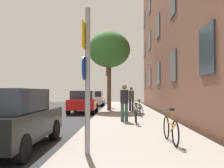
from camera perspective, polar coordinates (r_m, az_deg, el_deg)
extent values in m
plane|color=#332D28|center=(16.42, -8.46, -7.28)|extent=(41.80, 41.80, 0.00)
cube|color=#2D2D30|center=(16.92, -15.53, -7.05)|extent=(7.00, 38.00, 0.01)
cube|color=#9E9389|center=(16.17, 3.94, -7.16)|extent=(4.20, 38.00, 0.12)
cube|color=#2D3847|center=(8.71, 21.52, 7.54)|extent=(0.06, 1.37, 1.67)
cube|color=#2D3847|center=(13.48, 14.32, 4.16)|extent=(0.06, 1.37, 1.67)
cube|color=#2D3847|center=(18.38, 10.94, 2.54)|extent=(0.06, 1.37, 1.67)
cube|color=#2D3847|center=(23.31, 8.99, 1.60)|extent=(0.06, 1.37, 1.67)
cube|color=#2D3847|center=(28.27, 7.72, 0.98)|extent=(0.06, 1.37, 1.67)
cube|color=#2D3847|center=(14.30, 14.20, 18.48)|extent=(0.06, 1.37, 1.67)
cube|color=#2D3847|center=(18.98, 10.87, 13.30)|extent=(0.06, 1.37, 1.67)
cube|color=#2D3847|center=(23.80, 8.95, 10.17)|extent=(0.06, 1.37, 1.67)
cube|color=#2D3847|center=(28.67, 7.69, 8.10)|extent=(0.06, 1.37, 1.67)
cube|color=#2D3847|center=(24.78, 8.90, 18.24)|extent=(0.06, 1.37, 1.67)
cube|color=#2D3847|center=(29.50, 7.66, 14.92)|extent=(0.06, 1.37, 1.67)
cylinder|color=gray|center=(5.58, -5.81, 0.85)|extent=(0.12, 0.12, 3.39)
cube|color=yellow|center=(5.73, -6.59, 11.21)|extent=(0.03, 0.60, 0.60)
cylinder|color=#14339E|center=(5.61, -6.62, 3.73)|extent=(0.03, 0.56, 0.56)
cylinder|color=black|center=(22.52, -0.58, -0.72)|extent=(0.12, 0.12, 3.77)
cube|color=black|center=(22.60, -1.04, 2.92)|extent=(0.20, 0.24, 0.80)
sphere|color=red|center=(22.63, -1.31, 3.58)|extent=(0.16, 0.16, 0.16)
sphere|color=#523707|center=(22.60, -1.31, 2.92)|extent=(0.16, 0.16, 0.16)
sphere|color=#083E11|center=(22.58, -1.32, 2.26)|extent=(0.16, 0.16, 0.16)
cylinder|color=brown|center=(18.94, -0.68, -0.48)|extent=(0.32, 0.32, 3.78)
ellipsoid|color=#387533|center=(19.23, -0.68, 8.16)|extent=(3.33, 3.33, 2.83)
torus|color=black|center=(7.60, 12.76, -10.04)|extent=(0.06, 0.69, 0.69)
torus|color=black|center=(6.57, 14.81, -11.32)|extent=(0.06, 0.69, 0.69)
cylinder|color=#C68C19|center=(7.06, 13.69, -9.11)|extent=(0.07, 0.91, 0.04)
cylinder|color=#C68C19|center=(6.81, 14.23, -10.10)|extent=(0.06, 0.55, 0.30)
cylinder|color=#C68C19|center=(6.88, 13.99, -7.17)|extent=(0.04, 0.04, 0.28)
cube|color=black|center=(6.86, 13.98, -5.84)|extent=(0.10, 0.24, 0.06)
cylinder|color=#4C4C4C|center=(7.55, 12.73, -6.09)|extent=(0.42, 0.04, 0.03)
torus|color=black|center=(11.37, 5.59, -7.44)|extent=(0.06, 0.65, 0.65)
torus|color=black|center=(10.42, 5.75, -7.95)|extent=(0.06, 0.65, 0.65)
cylinder|color=#267233|center=(10.88, 5.66, -6.75)|extent=(0.07, 0.82, 0.04)
cylinder|color=#267233|center=(10.65, 5.71, -7.30)|extent=(0.06, 0.49, 0.27)
cylinder|color=#267233|center=(10.72, 5.68, -5.50)|extent=(0.04, 0.04, 0.28)
cube|color=black|center=(10.71, 5.68, -4.65)|extent=(0.10, 0.24, 0.06)
cylinder|color=#4C4C4C|center=(11.33, 5.58, -4.90)|extent=(0.42, 0.05, 0.03)
torus|color=black|center=(14.86, 5.65, -6.19)|extent=(0.19, 0.61, 0.62)
torus|color=black|center=(13.90, 6.96, -6.49)|extent=(0.19, 0.61, 0.62)
cylinder|color=black|center=(14.37, 6.28, -5.66)|extent=(0.26, 0.85, 0.04)
cylinder|color=black|center=(14.13, 6.62, -6.03)|extent=(0.17, 0.52, 0.28)
cylinder|color=black|center=(14.21, 6.48, -4.73)|extent=(0.04, 0.04, 0.28)
cube|color=black|center=(14.20, 6.48, -4.08)|extent=(0.10, 0.24, 0.06)
cylinder|color=#4C4C4C|center=(14.83, 5.64, -4.30)|extent=(0.41, 0.13, 0.03)
torus|color=black|center=(17.66, 6.07, -5.51)|extent=(0.10, 0.62, 0.62)
torus|color=black|center=(16.61, 6.70, -5.74)|extent=(0.10, 0.62, 0.62)
cylinder|color=#C68C19|center=(17.12, 6.38, -5.05)|extent=(0.13, 0.91, 0.04)
cylinder|color=#C68C19|center=(16.86, 6.54, -5.36)|extent=(0.10, 0.55, 0.30)
cylinder|color=#C68C19|center=(16.95, 6.47, -4.27)|extent=(0.04, 0.04, 0.28)
cube|color=black|center=(16.95, 6.47, -3.73)|extent=(0.10, 0.24, 0.06)
cylinder|color=#4C4C4C|center=(17.64, 6.07, -3.92)|extent=(0.42, 0.07, 0.03)
cylinder|color=#33594C|center=(11.71, 2.46, -6.74)|extent=(0.16, 0.16, 0.87)
cylinder|color=#33594C|center=(11.71, 3.43, -6.74)|extent=(0.16, 0.16, 0.87)
cylinder|color=#26262D|center=(11.67, 2.94, -3.00)|extent=(0.56, 0.56, 0.66)
sphere|color=#936B4C|center=(11.67, 2.94, -0.69)|extent=(0.24, 0.24, 0.24)
cylinder|color=#26262D|center=(18.05, 4.30, -5.03)|extent=(0.16, 0.16, 0.87)
cylinder|color=#26262D|center=(18.06, 4.92, -5.03)|extent=(0.16, 0.16, 0.87)
cylinder|color=#4C4742|center=(18.03, 4.60, -2.61)|extent=(0.49, 0.49, 0.65)
sphere|color=#936B4C|center=(18.03, 4.60, -1.12)|extent=(0.24, 0.24, 0.24)
cube|color=black|center=(7.07, -22.56, -8.80)|extent=(1.77, 4.00, 0.70)
cube|color=#2D3847|center=(6.84, -23.18, -3.56)|extent=(1.48, 2.25, 0.60)
cylinder|color=black|center=(8.59, -23.90, -9.88)|extent=(0.22, 0.64, 0.64)
cylinder|color=black|center=(8.04, -13.52, -10.55)|extent=(0.22, 0.64, 0.64)
cylinder|color=black|center=(5.66, -20.59, -14.20)|extent=(0.22, 0.64, 0.64)
cube|color=red|center=(17.70, -6.81, -4.69)|extent=(1.96, 4.06, 0.70)
cube|color=#2D3847|center=(17.48, -6.90, -2.59)|extent=(1.61, 2.29, 0.60)
cylinder|color=black|center=(19.12, -8.73, -5.52)|extent=(0.22, 0.64, 0.64)
cylinder|color=black|center=(18.88, -3.71, -5.58)|extent=(0.22, 0.64, 0.64)
cylinder|color=black|center=(16.61, -10.35, -6.06)|extent=(0.22, 0.64, 0.64)
cylinder|color=black|center=(16.34, -4.58, -6.16)|extent=(0.22, 0.64, 0.64)
cube|color=silver|center=(26.62, -4.06, -3.75)|extent=(1.91, 3.93, 0.70)
cube|color=#1E232D|center=(26.41, -4.10, -2.36)|extent=(1.59, 2.20, 0.60)
cylinder|color=black|center=(27.97, -5.55, -4.37)|extent=(0.22, 0.64, 0.64)
cylinder|color=black|center=(27.81, -2.04, -4.40)|extent=(0.22, 0.64, 0.64)
cylinder|color=black|center=(25.50, -6.27, -4.61)|extent=(0.22, 0.64, 0.64)
cylinder|color=black|center=(25.32, -2.43, -4.64)|extent=(0.22, 0.64, 0.64)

